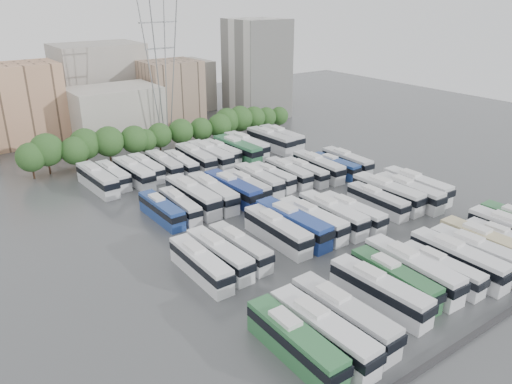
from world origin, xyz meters
TOP-DOWN VIEW (x-y plane):
  - ground at (0.00, 0.00)m, footprint 220.00×220.00m
  - parapet at (0.00, -33.00)m, footprint 56.00×0.50m
  - tree_line at (-2.34, 42.16)m, footprint 64.33×7.48m
  - city_buildings at (-7.46, 71.86)m, footprint 102.00×35.00m
  - apartment_tower at (34.00, 58.00)m, footprint 14.00×14.00m
  - electricity_pylon at (2.00, 50.00)m, footprint 9.00×6.91m
  - bus_r0_s0 at (-21.45, -24.62)m, footprint 2.98×12.66m
  - bus_r0_s1 at (-18.31, -25.05)m, footprint 3.20×13.27m
  - bus_r0_s2 at (-14.81, -24.46)m, footprint 3.22×13.35m
  - bus_r0_s4 at (-8.24, -23.49)m, footprint 3.37×12.86m
  - bus_r0_s5 at (-4.83, -22.77)m, footprint 3.14×12.22m
  - bus_r0_s6 at (-1.62, -22.79)m, footprint 3.43×13.45m
  - bus_r0_s7 at (1.80, -24.42)m, footprint 2.53×11.03m
  - bus_r0_s8 at (5.14, -24.51)m, footprint 2.84×12.93m
  - bus_r0_s9 at (8.32, -25.33)m, footprint 3.46×13.05m
  - bus_r0_s10 at (11.51, -24.45)m, footprint 2.88×12.85m
  - bus_r0_s11 at (14.98, -25.08)m, footprint 2.60×10.99m
  - bus_r1_s0 at (-21.34, -6.49)m, footprint 2.66×11.91m
  - bus_r1_s1 at (-18.21, -5.82)m, footprint 3.05×12.08m
  - bus_r1_s2 at (-14.91, -5.60)m, footprint 2.85×11.47m
  - bus_r1_s4 at (-8.17, -4.96)m, footprint 2.98×12.71m
  - bus_r1_s5 at (-5.16, -4.72)m, footprint 3.54×13.72m
  - bus_r1_s6 at (-1.84, -5.21)m, footprint 3.05×12.53m
  - bus_r1_s7 at (1.85, -5.58)m, footprint 3.14×12.89m
  - bus_r1_s8 at (4.78, -6.64)m, footprint 2.93×11.95m
  - bus_r1_s10 at (11.64, -5.69)m, footprint 2.64×11.39m
  - bus_r1_s11 at (14.92, -4.96)m, footprint 3.10×13.28m
  - bus_r1_s12 at (18.23, -6.63)m, footprint 3.07×12.79m
  - bus_r1_s13 at (21.63, -5.63)m, footprint 3.11×13.02m
  - bus_r2_s1 at (-17.97, 11.33)m, footprint 2.63×11.31m
  - bus_r2_s2 at (-14.80, 11.27)m, footprint 2.75×10.96m
  - bus_r2_s3 at (-11.71, 12.73)m, footprint 3.15×13.57m
  - bus_r2_s4 at (-8.24, 12.18)m, footprint 3.25×12.98m
  - bus_r2_s5 at (-4.85, 11.41)m, footprint 3.39×13.29m
  - bus_r2_s6 at (-1.75, 11.76)m, footprint 2.53×11.44m
  - bus_r2_s7 at (1.50, 12.66)m, footprint 2.89×12.19m
  - bus_r2_s8 at (4.89, 13.10)m, footprint 2.78×10.90m
  - bus_r2_s9 at (8.25, 12.64)m, footprint 3.13×11.83m
  - bus_r2_s10 at (11.33, 11.57)m, footprint 2.40×11.01m
  - bus_r2_s11 at (14.90, 11.77)m, footprint 3.23×12.63m
  - bus_r2_s12 at (18.09, 10.58)m, footprint 2.97×11.21m
  - bus_r2_s13 at (21.65, 10.90)m, footprint 3.06×12.09m
  - bus_r3_s0 at (-21.54, 29.46)m, footprint 3.46×13.02m
  - bus_r3_s1 at (-18.24, 30.65)m, footprint 2.80×11.17m
  - bus_r3_s2 at (-14.88, 29.09)m, footprint 3.23×12.57m
  - bus_r3_s3 at (-11.63, 30.92)m, footprint 2.74×11.34m
  - bus_r3_s4 at (-8.29, 30.16)m, footprint 2.79×11.88m
  - bus_r3_s5 at (-5.09, 29.17)m, footprint 2.72×11.08m
  - bus_r3_s6 at (-1.56, 29.75)m, footprint 3.18×12.95m
  - bus_r3_s7 at (1.53, 29.29)m, footprint 3.14×13.45m
  - bus_r3_s8 at (5.05, 30.80)m, footprint 3.10×11.68m
  - bus_r3_s9 at (8.27, 29.52)m, footprint 3.62×13.71m
  - bus_r3_s10 at (11.49, 30.88)m, footprint 3.03×13.23m
  - bus_r3_s12 at (18.09, 30.93)m, footprint 3.62×13.64m
  - bus_r3_s13 at (21.43, 31.28)m, footprint 3.01×13.20m

SIDE VIEW (x-z plane):
  - ground at x=0.00m, z-range 0.00..0.00m
  - parapet at x=0.00m, z-range 0.00..0.50m
  - bus_r2_s8 at x=4.89m, z-range -0.03..3.36m
  - bus_r2_s2 at x=-14.80m, z-range -0.03..3.38m
  - bus_r0_s11 at x=14.98m, z-range -0.03..3.40m
  - bus_r0_s7 at x=1.80m, z-range -0.03..3.42m
  - bus_r2_s10 at x=11.33m, z-range -0.03..3.42m
  - bus_r3_s5 at x=-5.09m, z-range -0.03..3.42m
  - bus_r3_s1 at x=-18.24m, z-range -0.03..3.45m
  - bus_r2_s12 at x=18.09m, z-range -0.03..3.45m
  - bus_r2_s1 at x=-17.97m, z-range -0.03..3.51m
  - bus_r3_s3 at x=-11.63m, z-range -0.03..3.51m
  - bus_r1_s10 at x=11.64m, z-range -0.03..3.53m
  - bus_r1_s2 at x=-14.91m, z-range -0.03..3.54m
  - bus_r2_s6 at x=-1.75m, z-range -0.03..3.55m
  - bus_r3_s8 at x=5.05m, z-range -0.03..3.60m
  - bus_r2_s9 at x=8.25m, z-range -0.03..3.64m
  - bus_r3_s4 at x=-8.29m, z-range -0.03..3.68m
  - bus_r1_s8 at x=4.78m, z-range -0.03..3.69m
  - bus_r1_s0 at x=-21.34m, z-range -0.03..3.70m
  - bus_r1_s1 at x=-18.21m, z-range -0.03..3.73m
  - bus_r2_s13 at x=21.65m, z-range -0.03..3.73m
  - bus_r0_s5 at x=-4.83m, z-range -0.03..3.77m
  - bus_r2_s7 at x=1.50m, z-range -0.03..3.77m
  - bus_r1_s6 at x=-1.84m, z-range -0.04..3.87m
  - bus_r3_s2 at x=-14.88m, z-range -0.04..3.88m
  - bus_r2_s11 at x=14.90m, z-range -0.04..3.89m
  - bus_r0_s0 at x=-21.45m, z-range -0.04..3.92m
  - bus_r1_s4 at x=-8.17m, z-range -0.04..3.94m
  - bus_r1_s12 at x=18.23m, z-range -0.04..3.96m
  - bus_r0_s4 at x=-8.24m, z-range -0.04..3.96m
  - bus_r1_s7 at x=1.85m, z-range -0.04..3.98m
  - bus_r0_s10 at x=11.51m, z-range -0.04..3.99m
  - bus_r3_s6 at x=-1.56m, z-range -0.04..4.00m
  - bus_r2_s4 at x=-8.24m, z-range -0.04..4.01m
  - bus_r3_s0 at x=-21.54m, z-range -0.04..4.01m
  - bus_r0_s9 at x=8.32m, z-range -0.04..4.02m
  - bus_r0_s8 at x=5.14m, z-range -0.04..4.02m
  - bus_r1_s13 at x=21.63m, z-range -0.04..4.03m
  - bus_r3_s13 at x=21.43m, z-range -0.04..4.10m
  - bus_r2_s5 at x=-4.85m, z-range -0.04..4.10m
  - bus_r3_s10 at x=11.49m, z-range -0.04..4.10m
  - bus_r0_s1 at x=-18.31m, z-range -0.04..4.11m
  - bus_r1_s11 at x=14.92m, z-range -0.04..4.11m
  - bus_r0_s2 at x=-14.81m, z-range -0.04..4.13m
  - bus_r0_s6 at x=-1.62m, z-range -0.04..4.15m
  - bus_r3_s7 at x=1.53m, z-range -0.04..4.17m
  - bus_r3_s12 at x=18.09m, z-range -0.04..4.20m
  - bus_r2_s3 at x=-11.71m, z-range -0.04..4.21m
  - bus_r3_s9 at x=8.27m, z-range -0.04..4.22m
  - bus_r1_s5 at x=-5.16m, z-range -0.04..4.23m
  - tree_line at x=-2.34m, z-range 0.33..8.40m
  - city_buildings at x=-7.46m, z-range -2.13..17.87m
  - apartment_tower at x=34.00m, z-range 0.00..26.00m
  - electricity_pylon at x=2.00m, z-range 1.75..35.57m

